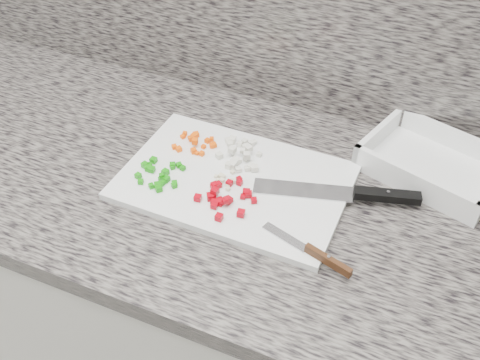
# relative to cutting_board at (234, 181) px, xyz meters

# --- Properties ---
(cabinet) EXTENTS (3.92, 0.62, 0.86)m
(cabinet) POSITION_rel_cutting_board_xyz_m (-0.05, 0.00, -0.48)
(cabinet) COLOR white
(cabinet) RESTS_ON ground
(countertop) EXTENTS (3.96, 0.64, 0.04)m
(countertop) POSITION_rel_cutting_board_xyz_m (-0.05, 0.00, -0.03)
(countertop) COLOR #69635C
(countertop) RESTS_ON cabinet
(cutting_board) EXTENTS (0.43, 0.29, 0.01)m
(cutting_board) POSITION_rel_cutting_board_xyz_m (0.00, 0.00, 0.00)
(cutting_board) COLOR white
(cutting_board) RESTS_ON countertop
(carrot_pile) EXTENTS (0.09, 0.07, 0.02)m
(carrot_pile) POSITION_rel_cutting_board_xyz_m (-0.12, 0.07, 0.01)
(carrot_pile) COLOR #FD5705
(carrot_pile) RESTS_ON cutting_board
(onion_pile) EXTENTS (0.10, 0.11, 0.02)m
(onion_pile) POSITION_rel_cutting_board_xyz_m (-0.02, 0.06, 0.01)
(onion_pile) COLOR silver
(onion_pile) RESTS_ON cutting_board
(green_pepper_pile) EXTENTS (0.09, 0.09, 0.02)m
(green_pepper_pile) POSITION_rel_cutting_board_xyz_m (-0.13, -0.05, 0.01)
(green_pepper_pile) COLOR #15890C
(green_pepper_pile) RESTS_ON cutting_board
(red_pepper_pile) EXTENTS (0.11, 0.12, 0.02)m
(red_pepper_pile) POSITION_rel_cutting_board_xyz_m (0.01, -0.06, 0.01)
(red_pepper_pile) COLOR #A4020F
(red_pepper_pile) RESTS_ON cutting_board
(garlic_pile) EXTENTS (0.05, 0.06, 0.01)m
(garlic_pile) POSITION_rel_cutting_board_xyz_m (-0.01, -0.01, 0.01)
(garlic_pile) COLOR beige
(garlic_pile) RESTS_ON cutting_board
(chef_knife) EXTENTS (0.30, 0.11, 0.02)m
(chef_knife) POSITION_rel_cutting_board_xyz_m (0.23, 0.04, 0.01)
(chef_knife) COLOR #B8B9BE
(chef_knife) RESTS_ON cutting_board
(paring_knife) EXTENTS (0.17, 0.07, 0.02)m
(paring_knife) POSITION_rel_cutting_board_xyz_m (0.20, -0.12, 0.01)
(paring_knife) COLOR #B8B9BE
(paring_knife) RESTS_ON cutting_board
(tray) EXTENTS (0.30, 0.25, 0.05)m
(tray) POSITION_rel_cutting_board_xyz_m (0.34, 0.18, 0.01)
(tray) COLOR white
(tray) RESTS_ON countertop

